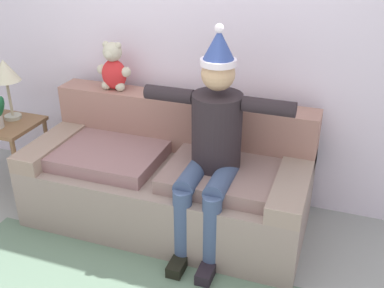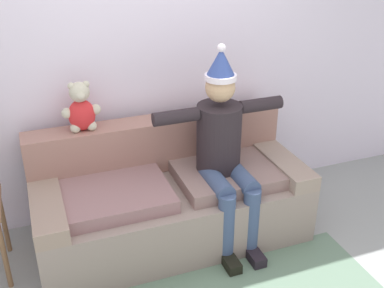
{
  "view_description": "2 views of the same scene",
  "coord_description": "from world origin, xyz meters",
  "views": [
    {
      "loc": [
        1.17,
        -1.79,
        2.14
      ],
      "look_at": [
        0.25,
        0.8,
        0.77
      ],
      "focal_mm": 43.28,
      "sensor_mm": 36.0,
      "label": 1
    },
    {
      "loc": [
        -0.93,
        -1.98,
        2.34
      ],
      "look_at": [
        0.15,
        0.88,
        0.83
      ],
      "focal_mm": 43.59,
      "sensor_mm": 36.0,
      "label": 2
    }
  ],
  "objects": [
    {
      "name": "person_seated",
      "position": [
        0.38,
        0.84,
        0.79
      ],
      "size": [
        1.02,
        0.77,
        1.54
      ],
      "color": "#282024",
      "rests_on": "ground_plane"
    },
    {
      "name": "back_wall",
      "position": [
        0.0,
        1.55,
        1.35
      ],
      "size": [
        7.0,
        0.1,
        2.7
      ],
      "primitive_type": "cube",
      "color": "silver",
      "rests_on": "ground_plane"
    },
    {
      "name": "teddy_bear",
      "position": [
        -0.57,
        1.3,
        1.06
      ],
      "size": [
        0.29,
        0.17,
        0.38
      ],
      "color": "red",
      "rests_on": "couch"
    },
    {
      "name": "couch",
      "position": [
        0.0,
        1.01,
        0.34
      ],
      "size": [
        2.07,
        0.93,
        0.89
      ],
      "color": "gray",
      "rests_on": "ground_plane"
    }
  ]
}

